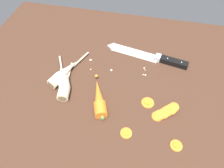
% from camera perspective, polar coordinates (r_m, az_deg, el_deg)
% --- Properties ---
extents(ground_plane, '(1.20, 0.90, 0.04)m').
position_cam_1_polar(ground_plane, '(0.74, 0.32, -0.44)').
color(ground_plane, '#42281C').
extents(chefs_knife, '(0.35, 0.10, 0.04)m').
position_cam_1_polar(chefs_knife, '(0.82, 9.46, 8.55)').
color(chefs_knife, silver).
rests_on(chefs_knife, ground_plane).
extents(whole_carrot, '(0.09, 0.17, 0.04)m').
position_cam_1_polar(whole_carrot, '(0.66, -3.82, -4.43)').
color(whole_carrot, orange).
rests_on(whole_carrot, ground_plane).
extents(parsnip_front, '(0.10, 0.16, 0.04)m').
position_cam_1_polar(parsnip_front, '(0.74, -14.31, 2.18)').
color(parsnip_front, beige).
rests_on(parsnip_front, ground_plane).
extents(parsnip_mid_left, '(0.10, 0.21, 0.04)m').
position_cam_1_polar(parsnip_mid_left, '(0.75, -13.97, 3.21)').
color(parsnip_mid_left, beige).
rests_on(parsnip_mid_left, ground_plane).
extents(parsnip_mid_right, '(0.06, 0.18, 0.04)m').
position_cam_1_polar(parsnip_mid_right, '(0.71, -13.57, -0.44)').
color(parsnip_mid_right, beige).
rests_on(parsnip_mid_right, ground_plane).
extents(carrot_slice_stack, '(0.08, 0.07, 0.03)m').
position_cam_1_polar(carrot_slice_stack, '(0.66, 15.59, -7.97)').
color(carrot_slice_stack, orange).
rests_on(carrot_slice_stack, ground_plane).
extents(carrot_slice_stray_near, '(0.04, 0.04, 0.01)m').
position_cam_1_polar(carrot_slice_stray_near, '(0.62, 4.21, -14.21)').
color(carrot_slice_stray_near, orange).
rests_on(carrot_slice_stray_near, ground_plane).
extents(carrot_slice_stray_mid, '(0.04, 0.04, 0.01)m').
position_cam_1_polar(carrot_slice_stray_mid, '(0.63, 18.48, -16.82)').
color(carrot_slice_stray_mid, orange).
rests_on(carrot_slice_stray_mid, ground_plane).
extents(carrot_slice_stray_far, '(0.04, 0.04, 0.01)m').
position_cam_1_polar(carrot_slice_stray_far, '(0.68, 10.52, -5.40)').
color(carrot_slice_stray_far, orange).
rests_on(carrot_slice_stray_far, ground_plane).
extents(mince_crumbs, '(0.24, 0.13, 0.01)m').
position_cam_1_polar(mince_crumbs, '(0.78, 2.28, 6.06)').
color(mince_crumbs, silver).
rests_on(mince_crumbs, ground_plane).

